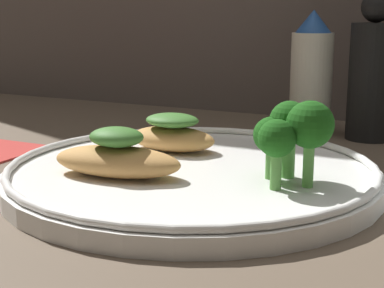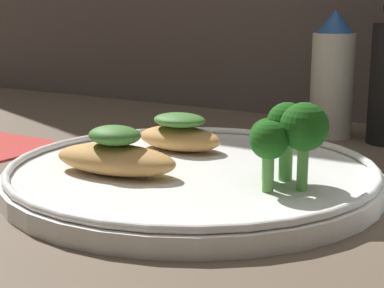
{
  "view_description": "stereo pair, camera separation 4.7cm",
  "coord_description": "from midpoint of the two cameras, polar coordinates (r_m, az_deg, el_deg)",
  "views": [
    {
      "loc": [
        20.25,
        -40.7,
        13.6
      ],
      "look_at": [
        0.0,
        0.0,
        3.4
      ],
      "focal_mm": 55.0,
      "sensor_mm": 36.0,
      "label": 1
    },
    {
      "loc": [
        24.3,
        -38.41,
        13.6
      ],
      "look_at": [
        0.0,
        0.0,
        3.4
      ],
      "focal_mm": 55.0,
      "sensor_mm": 36.0,
      "label": 2
    }
  ],
  "objects": [
    {
      "name": "ground_plane",
      "position": [
        0.48,
        -2.81,
        -4.62
      ],
      "size": [
        180.0,
        180.0,
        1.0
      ],
      "primitive_type": "cube",
      "color": "brown"
    },
    {
      "name": "plate",
      "position": [
        0.47,
        -2.83,
        -2.89
      ],
      "size": [
        29.86,
        29.86,
        2.0
      ],
      "color": "white",
      "rests_on": "ground_plane"
    },
    {
      "name": "grilled_meat_front",
      "position": [
        0.45,
        -10.24,
        -1.32
      ],
      "size": [
        10.71,
        5.79,
        3.81
      ],
      "color": "tan",
      "rests_on": "plate"
    },
    {
      "name": "grilled_meat_middle",
      "position": [
        0.53,
        -4.45,
        0.9
      ],
      "size": [
        8.16,
        4.6,
        3.39
      ],
      "color": "tan",
      "rests_on": "plate"
    },
    {
      "name": "broccoli_bunch",
      "position": [
        0.42,
        6.45,
        1.24
      ],
      "size": [
        6.17,
        6.22,
        6.24
      ],
      "color": "#569942",
      "rests_on": "plate"
    },
    {
      "name": "sauce_bottle",
      "position": [
        0.67,
        9.55,
        6.54
      ],
      "size": [
        4.68,
        4.68,
        13.91
      ],
      "color": "silver",
      "rests_on": "ground_plane"
    },
    {
      "name": "pepper_grinder",
      "position": [
        0.66,
        15.17,
        6.48
      ],
      "size": [
        5.03,
        5.03,
        15.79
      ],
      "color": "black",
      "rests_on": "ground_plane"
    }
  ]
}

